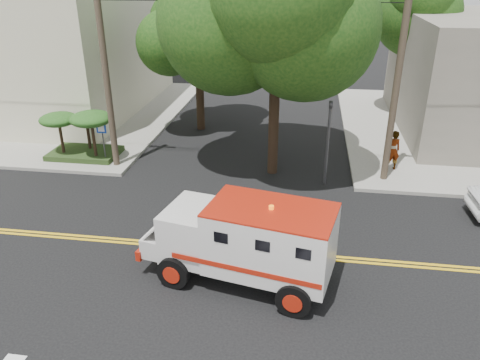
# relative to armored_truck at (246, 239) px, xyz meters

# --- Properties ---
(ground) EXTENTS (100.00, 100.00, 0.00)m
(ground) POSITION_rel_armored_truck_xyz_m (-1.39, 1.51, -1.43)
(ground) COLOR black
(ground) RESTS_ON ground
(sidewalk_nw) EXTENTS (17.00, 17.00, 0.15)m
(sidewalk_nw) POSITION_rel_armored_truck_xyz_m (-14.89, 15.01, -1.36)
(sidewalk_nw) COLOR gray
(sidewalk_nw) RESTS_ON ground
(building_left) EXTENTS (16.00, 14.00, 10.00)m
(building_left) POSITION_rel_armored_truck_xyz_m (-16.89, 16.51, 3.72)
(building_left) COLOR beige
(building_left) RESTS_ON sidewalk_nw
(utility_pole_left) EXTENTS (0.28, 0.28, 9.00)m
(utility_pole_left) POSITION_rel_armored_truck_xyz_m (-6.99, 7.51, 3.07)
(utility_pole_left) COLOR #382D23
(utility_pole_left) RESTS_ON ground
(utility_pole_right) EXTENTS (0.28, 0.28, 9.00)m
(utility_pole_right) POSITION_rel_armored_truck_xyz_m (4.91, 7.71, 3.07)
(utility_pole_right) COLOR #382D23
(utility_pole_right) RESTS_ON ground
(tree_main) EXTENTS (6.08, 5.70, 9.85)m
(tree_main) POSITION_rel_armored_truck_xyz_m (0.55, 7.72, 5.77)
(tree_main) COLOR black
(tree_main) RESTS_ON ground
(tree_left) EXTENTS (4.48, 4.20, 7.70)m
(tree_left) POSITION_rel_armored_truck_xyz_m (-4.07, 13.30, 4.30)
(tree_left) COLOR black
(tree_left) RESTS_ON ground
(tree_right) EXTENTS (4.80, 4.50, 8.20)m
(tree_right) POSITION_rel_armored_truck_xyz_m (7.45, 17.28, 4.66)
(tree_right) COLOR black
(tree_right) RESTS_ON ground
(traffic_signal) EXTENTS (0.15, 0.18, 3.60)m
(traffic_signal) POSITION_rel_armored_truck_xyz_m (2.41, 7.11, 0.79)
(traffic_signal) COLOR #3F3F42
(traffic_signal) RESTS_ON ground
(accessibility_sign) EXTENTS (0.45, 0.10, 2.02)m
(accessibility_sign) POSITION_rel_armored_truck_xyz_m (-7.59, 7.68, -0.07)
(accessibility_sign) COLOR #3F3F42
(accessibility_sign) RESTS_ON ground
(palm_planter) EXTENTS (3.52, 2.63, 2.36)m
(palm_planter) POSITION_rel_armored_truck_xyz_m (-8.83, 8.13, 0.21)
(palm_planter) COLOR #1E3314
(palm_planter) RESTS_ON sidewalk_nw
(armored_truck) EXTENTS (5.82, 3.12, 2.52)m
(armored_truck) POSITION_rel_armored_truck_xyz_m (0.00, 0.00, 0.00)
(armored_truck) COLOR silver
(armored_truck) RESTS_ON ground
(pedestrian_a) EXTENTS (0.74, 0.57, 1.80)m
(pedestrian_a) POSITION_rel_armored_truck_xyz_m (5.32, 8.77, -0.38)
(pedestrian_a) COLOR gray
(pedestrian_a) RESTS_ON sidewalk_ne
(pedestrian_b) EXTENTS (1.05, 0.98, 1.73)m
(pedestrian_b) POSITION_rel_armored_truck_xyz_m (7.66, 10.32, -0.42)
(pedestrian_b) COLOR gray
(pedestrian_b) RESTS_ON sidewalk_ne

